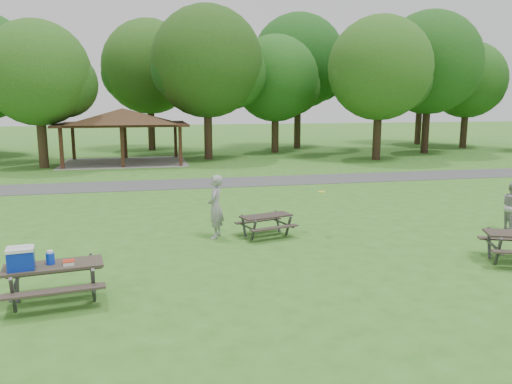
% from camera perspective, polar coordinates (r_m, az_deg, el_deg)
% --- Properties ---
extents(ground, '(160.00, 160.00, 0.00)m').
position_cam_1_polar(ground, '(12.77, -0.54, -9.11)').
color(ground, '#326D1F').
rests_on(ground, ground).
extents(asphalt_path, '(120.00, 3.20, 0.02)m').
position_cam_1_polar(asphalt_path, '(26.25, -6.83, 0.99)').
color(asphalt_path, '#434245').
rests_on(asphalt_path, ground).
extents(pavilion, '(8.60, 7.01, 3.76)m').
position_cam_1_polar(pavilion, '(35.84, -14.98, 8.12)').
color(pavilion, '#391E14').
rests_on(pavilion, ground).
extents(tree_row_d, '(6.93, 6.60, 9.27)m').
position_cam_1_polar(tree_row_d, '(34.95, -23.55, 12.02)').
color(tree_row_d, '#322316').
rests_on(tree_row_d, ground).
extents(tree_row_e, '(8.40, 8.00, 11.02)m').
position_cam_1_polar(tree_row_e, '(37.18, -5.47, 14.23)').
color(tree_row_e, '#301F15').
rests_on(tree_row_e, ground).
extents(tree_row_f, '(7.35, 7.00, 9.55)m').
position_cam_1_polar(tree_row_f, '(41.70, 2.34, 12.54)').
color(tree_row_f, '#322216').
rests_on(tree_row_f, ground).
extents(tree_row_g, '(7.77, 7.40, 10.25)m').
position_cam_1_polar(tree_row_g, '(37.70, 14.07, 13.22)').
color(tree_row_g, black).
rests_on(tree_row_g, ground).
extents(tree_row_h, '(8.61, 8.20, 11.37)m').
position_cam_1_polar(tree_row_h, '(43.69, 19.30, 13.45)').
color(tree_row_h, black).
rests_on(tree_row_h, ground).
extents(tree_row_i, '(7.14, 6.80, 9.52)m').
position_cam_1_polar(tree_row_i, '(49.83, 23.07, 11.47)').
color(tree_row_i, black).
rests_on(tree_row_i, ground).
extents(tree_deep_b, '(8.40, 8.00, 11.13)m').
position_cam_1_polar(tree_deep_b, '(44.89, -11.97, 13.52)').
color(tree_deep_b, black).
rests_on(tree_deep_b, ground).
extents(tree_deep_c, '(8.82, 8.40, 11.90)m').
position_cam_1_polar(tree_deep_c, '(45.98, 4.97, 14.32)').
color(tree_deep_c, '#332116').
rests_on(tree_deep_c, ground).
extents(tree_deep_d, '(8.40, 8.00, 11.27)m').
position_cam_1_polar(tree_deep_d, '(52.60, 18.46, 12.88)').
color(tree_deep_d, '#332016').
rests_on(tree_deep_d, ground).
extents(picnic_table_near, '(2.21, 1.87, 1.39)m').
position_cam_1_polar(picnic_table_near, '(11.51, -23.11, -7.99)').
color(picnic_table_near, '#312A23').
rests_on(picnic_table_near, ground).
extents(picnic_table_middle, '(1.92, 1.69, 0.71)m').
position_cam_1_polar(picnic_table_middle, '(15.87, 1.16, -3.25)').
color(picnic_table_middle, '#2B221F').
rests_on(picnic_table_middle, ground).
extents(frisbee_in_flight, '(0.28, 0.28, 0.02)m').
position_cam_1_polar(frisbee_in_flight, '(15.97, 7.54, 0.03)').
color(frisbee_in_flight, yellow).
rests_on(frisbee_in_flight, ground).
extents(frisbee_thrower, '(0.70, 0.85, 2.00)m').
position_cam_1_polar(frisbee_thrower, '(15.65, -4.64, -1.69)').
color(frisbee_thrower, gray).
rests_on(frisbee_thrower, ground).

